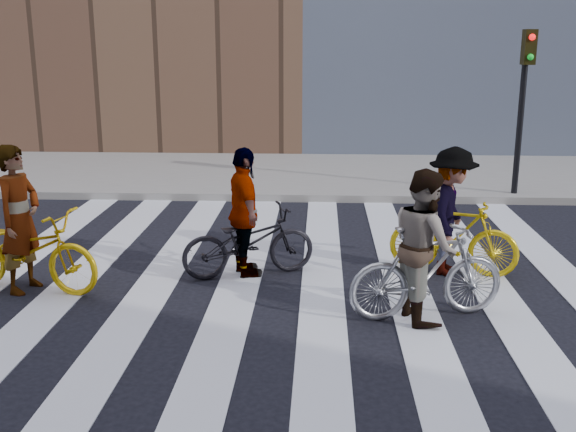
# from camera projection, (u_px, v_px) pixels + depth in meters

# --- Properties ---
(ground) EXTENTS (100.00, 100.00, 0.00)m
(ground) POSITION_uv_depth(u_px,v_px,m) (279.00, 294.00, 8.56)
(ground) COLOR black
(ground) RESTS_ON ground
(sidewalk_far) EXTENTS (100.00, 5.00, 0.15)m
(sidewalk_far) POSITION_uv_depth(u_px,v_px,m) (299.00, 174.00, 15.79)
(sidewalk_far) COLOR gray
(sidewalk_far) RESTS_ON ground
(zebra_crosswalk) EXTENTS (8.25, 10.00, 0.01)m
(zebra_crosswalk) POSITION_uv_depth(u_px,v_px,m) (279.00, 293.00, 8.55)
(zebra_crosswalk) COLOR silver
(zebra_crosswalk) RESTS_ON ground
(traffic_signal) EXTENTS (0.22, 0.42, 3.33)m
(traffic_signal) POSITION_uv_depth(u_px,v_px,m) (524.00, 86.00, 12.91)
(traffic_signal) COLOR black
(traffic_signal) RESTS_ON ground
(bike_yellow_left) EXTENTS (2.15, 1.16, 1.07)m
(bike_yellow_left) POSITION_uv_depth(u_px,v_px,m) (27.00, 250.00, 8.56)
(bike_yellow_left) COLOR #E8B60C
(bike_yellow_left) RESTS_ON ground
(bike_silver_mid) EXTENTS (1.92, 0.95, 1.11)m
(bike_silver_mid) POSITION_uv_depth(u_px,v_px,m) (427.00, 272.00, 7.69)
(bike_silver_mid) COLOR #95979E
(bike_silver_mid) RESTS_ON ground
(bike_yellow_right) EXTENTS (1.82, 0.98, 1.05)m
(bike_yellow_right) POSITION_uv_depth(u_px,v_px,m) (453.00, 237.00, 9.18)
(bike_yellow_right) COLOR yellow
(bike_yellow_right) RESTS_ON ground
(bike_dark_rear) EXTENTS (1.93, 1.22, 0.96)m
(bike_dark_rear) POSITION_uv_depth(u_px,v_px,m) (249.00, 242.00, 9.11)
(bike_dark_rear) COLOR black
(bike_dark_rear) RESTS_ON ground
(rider_left) EXTENTS (0.60, 0.77, 1.89)m
(rider_left) POSITION_uv_depth(u_px,v_px,m) (20.00, 219.00, 8.46)
(rider_left) COLOR slate
(rider_left) RESTS_ON ground
(rider_mid) EXTENTS (0.85, 0.99, 1.75)m
(rider_mid) POSITION_uv_depth(u_px,v_px,m) (424.00, 245.00, 7.61)
(rider_mid) COLOR slate
(rider_mid) RESTS_ON ground
(rider_right) EXTENTS (0.96, 1.28, 1.76)m
(rider_right) POSITION_uv_depth(u_px,v_px,m) (451.00, 212.00, 9.10)
(rider_right) COLOR slate
(rider_right) RESTS_ON ground
(rider_rear) EXTENTS (0.76, 1.12, 1.77)m
(rider_rear) POSITION_uv_depth(u_px,v_px,m) (244.00, 213.00, 9.01)
(rider_rear) COLOR slate
(rider_rear) RESTS_ON ground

